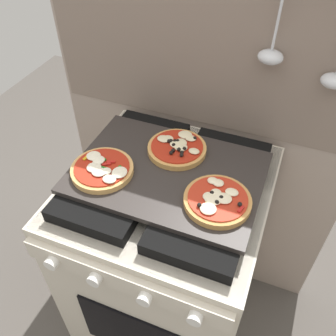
# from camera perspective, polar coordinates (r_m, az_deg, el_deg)

# --- Properties ---
(ground_plane) EXTENTS (4.00, 4.00, 0.00)m
(ground_plane) POSITION_cam_1_polar(r_m,az_deg,el_deg) (1.80, -0.00, -21.90)
(ground_plane) COLOR #4C4742
(kitchen_backsplash) EXTENTS (1.10, 0.09, 1.55)m
(kitchen_backsplash) POSITION_cam_1_polar(r_m,az_deg,el_deg) (1.37, 5.31, 4.69)
(kitchen_backsplash) COLOR gray
(kitchen_backsplash) RESTS_ON ground_plane
(stove) EXTENTS (0.60, 0.64, 0.90)m
(stove) POSITION_cam_1_polar(r_m,az_deg,el_deg) (1.41, -0.03, -14.28)
(stove) COLOR beige
(stove) RESTS_ON ground_plane
(baking_tray) EXTENTS (0.54, 0.38, 0.02)m
(baking_tray) POSITION_cam_1_polar(r_m,az_deg,el_deg) (1.05, -0.00, -0.71)
(baking_tray) COLOR #2D2826
(baking_tray) RESTS_ON stove
(pizza_left) EXTENTS (0.18, 0.18, 0.03)m
(pizza_left) POSITION_cam_1_polar(r_m,az_deg,el_deg) (1.05, -10.33, -0.17)
(pizza_left) COLOR tan
(pizza_left) RESTS_ON baking_tray
(pizza_right) EXTENTS (0.18, 0.18, 0.03)m
(pizza_right) POSITION_cam_1_polar(r_m,az_deg,el_deg) (0.96, 7.78, -5.00)
(pizza_right) COLOR #C18947
(pizza_right) RESTS_ON baking_tray
(pizza_center) EXTENTS (0.18, 0.18, 0.03)m
(pizza_center) POSITION_cam_1_polar(r_m,az_deg,el_deg) (1.10, 1.47, 3.25)
(pizza_center) COLOR tan
(pizza_center) RESTS_ON baking_tray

